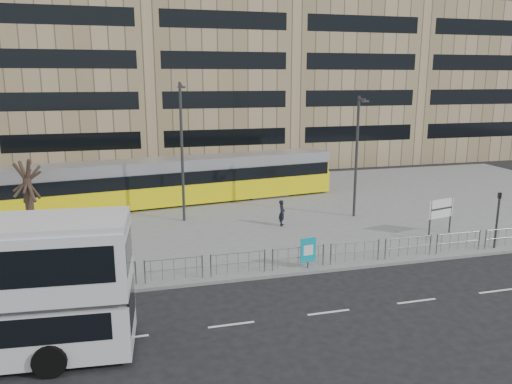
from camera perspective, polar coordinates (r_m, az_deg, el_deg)
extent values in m
plane|color=black|center=(23.68, -0.10, -9.97)|extent=(120.00, 120.00, 0.00)
cube|color=slate|center=(34.78, -5.16, -2.36)|extent=(64.00, 24.00, 0.15)
cube|color=gray|center=(23.69, -0.13, -9.76)|extent=(64.00, 0.25, 0.17)
cube|color=tan|center=(55.30, -20.10, 14.02)|extent=(14.00, 16.00, 22.00)
cube|color=tan|center=(55.99, -5.23, 15.72)|extent=(14.00, 16.00, 24.00)
cube|color=tan|center=(59.93, 8.52, 14.02)|extent=(14.00, 16.00, 21.00)
cube|color=tan|center=(66.72, 20.02, 14.14)|extent=(14.00, 16.00, 23.00)
cylinder|color=gray|center=(24.24, 4.20, -6.41)|extent=(32.00, 0.05, 0.05)
cylinder|color=gray|center=(24.41, 4.18, -7.52)|extent=(32.00, 0.04, 0.04)
cube|color=white|center=(20.49, 5.64, -13.84)|extent=(62.00, 0.12, 0.01)
cylinder|color=black|center=(17.73, -22.50, -17.42)|extent=(1.11, 0.41, 1.08)
cylinder|color=black|center=(20.12, -20.84, -13.51)|extent=(1.11, 0.41, 1.08)
cube|color=yellow|center=(36.65, -12.31, -0.14)|extent=(28.66, 6.52, 1.63)
cube|color=black|center=(36.41, -12.39, 1.58)|extent=(28.26, 6.50, 0.92)
cube|color=#B7B7BC|center=(36.26, -12.46, 2.92)|extent=(28.63, 6.30, 0.82)
cube|color=yellow|center=(41.10, 6.71, 2.42)|extent=(1.52, 2.44, 2.65)
cylinder|color=#2D2D30|center=(36.48, -12.37, 1.03)|extent=(2.74, 2.74, 3.06)
cube|color=#2D2D30|center=(39.41, 0.96, 0.01)|extent=(3.38, 2.96, 0.51)
cube|color=#2D2D30|center=(36.41, -26.60, -2.48)|extent=(3.38, 2.96, 0.51)
cylinder|color=#2D2D30|center=(30.68, 19.28, -2.91)|extent=(0.09, 0.09, 2.15)
cylinder|color=#2D2D30|center=(31.91, 21.34, -2.48)|extent=(0.09, 0.09, 2.15)
cube|color=white|center=(31.17, 20.40, -1.78)|extent=(1.84, 0.49, 1.12)
cylinder|color=#2D2D30|center=(24.62, 5.95, -7.73)|extent=(0.06, 0.06, 0.81)
cube|color=#0C9EB6|center=(24.45, 5.98, -6.61)|extent=(0.82, 0.16, 1.22)
cube|color=white|center=(24.41, 6.01, -6.64)|extent=(0.51, 0.07, 0.51)
imported|color=black|center=(31.23, 2.98, -2.40)|extent=(0.60, 0.71, 1.64)
cylinder|color=#2D2D30|center=(23.54, -21.35, -6.74)|extent=(0.12, 0.12, 3.00)
imported|color=#2D2D30|center=(23.21, -21.57, -4.17)|extent=(0.17, 0.20, 1.00)
cylinder|color=#2D2D30|center=(29.92, 25.83, -3.04)|extent=(0.12, 0.12, 3.00)
imported|color=#2D2D30|center=(29.66, 26.04, -1.00)|extent=(0.18, 0.21, 1.00)
cylinder|color=#2D2D30|center=(31.87, -8.45, 4.38)|extent=(0.18, 0.18, 8.82)
cylinder|color=#2D2D30|center=(31.13, -8.62, 11.96)|extent=(0.14, 0.90, 0.14)
cube|color=#2D2D30|center=(30.69, -8.52, 11.76)|extent=(0.45, 0.20, 0.12)
cylinder|color=#2D2D30|center=(33.32, 11.40, 3.87)|extent=(0.18, 0.18, 7.94)
cylinder|color=#2D2D30|center=(32.60, 12.01, 10.32)|extent=(0.14, 0.90, 0.14)
cube|color=#2D2D30|center=(32.20, 12.36, 10.09)|extent=(0.45, 0.20, 0.12)
cylinder|color=black|center=(30.00, -24.39, -2.06)|extent=(0.44, 0.44, 3.80)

